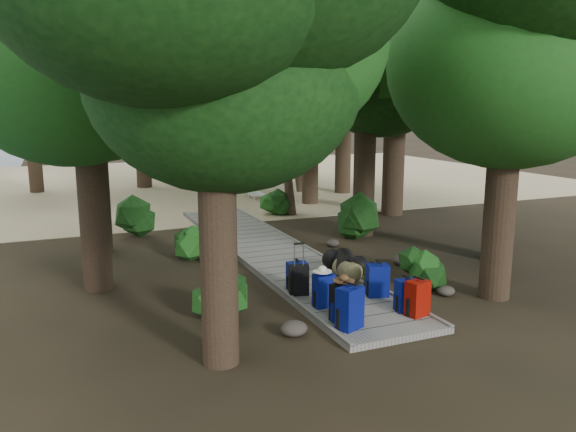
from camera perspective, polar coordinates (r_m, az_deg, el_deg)
name	(u,v)px	position (r m, az deg, el deg)	size (l,w,h in m)	color
ground	(286,264)	(13.67, -0.17, -4.92)	(120.00, 120.00, 0.00)	#312618
sand_beach	(164,182)	(28.83, -12.45, 3.35)	(40.00, 22.00, 0.02)	#C8B687
boardwalk	(272,252)	(14.55, -1.68, -3.69)	(2.00, 12.00, 0.12)	gray
backpack_left_a	(350,306)	(9.50, 6.29, -9.03)	(0.42, 0.30, 0.80)	#0A0674
backpack_left_b	(343,300)	(9.82, 5.60, -8.52)	(0.40, 0.28, 0.73)	black
backpack_left_c	(324,289)	(10.46, 3.66, -7.39)	(0.37, 0.26, 0.69)	#0A0674
backpack_left_d	(297,274)	(11.44, 0.94, -5.93)	(0.40, 0.29, 0.61)	#0A0674
backpack_right_a	(418,296)	(10.28, 13.03, -7.95)	(0.39, 0.28, 0.70)	#921104
backpack_right_b	(406,294)	(10.46, 11.87, -7.73)	(0.36, 0.25, 0.65)	#0A0674
backpack_right_c	(378,279)	(11.14, 9.09, -6.30)	(0.41, 0.29, 0.70)	#0A0674
backpack_right_d	(375,277)	(11.51, 8.78, -6.10)	(0.37, 0.26, 0.56)	#313C18
duffel_right_khaki	(347,270)	(12.20, 6.04, -5.43)	(0.40, 0.59, 0.40)	brown
duffel_right_black	(345,263)	(12.55, 5.84, -4.74)	(0.49, 0.78, 0.49)	black
suitcase_on_boardwalk	(299,280)	(11.09, 1.11, -6.53)	(0.38, 0.21, 0.60)	black
lone_suitcase_on_sand	(212,200)	(21.03, -7.73, 1.60)	(0.40, 0.23, 0.63)	black
hat_brown	(344,278)	(9.65, 5.70, -6.25)	(0.37, 0.37, 0.11)	#51351E
hat_white	(322,268)	(10.30, 3.50, -5.35)	(0.35, 0.35, 0.12)	silver
kayak	(91,199)	(23.39, -19.37, 1.69)	(0.78, 3.58, 0.36)	red
sun_lounger	(256,191)	(23.34, -3.30, 2.56)	(0.58, 1.81, 0.58)	silver
tree_right_a	(510,77)	(11.55, 21.59, 12.98)	(5.17, 5.17, 8.61)	black
tree_right_b	(513,45)	(14.62, 21.87, 15.81)	(5.79, 5.79, 10.34)	black
tree_right_c	(367,79)	(16.53, 8.00, 13.60)	(5.23, 5.23, 9.05)	black
tree_right_d	(397,58)	(19.94, 11.06, 15.52)	(5.86, 5.86, 10.75)	black
tree_right_e	(311,85)	(21.81, 2.33, 13.12)	(5.05, 5.05, 9.08)	black
tree_right_f	(344,79)	(24.70, 5.76, 13.72)	(5.51, 5.51, 9.84)	black
tree_left_a	(215,97)	(7.90, -7.46, 11.93)	(4.69, 4.69, 7.81)	black
tree_left_b	(85,80)	(11.98, -19.93, 12.84)	(4.75, 4.75, 8.55)	black
tree_left_c	(94,107)	(15.17, -19.13, 10.39)	(4.30, 4.30, 7.49)	black
tree_back_a	(139,79)	(27.09, -14.87, 13.27)	(5.74, 5.74, 9.93)	black
tree_back_b	(188,74)	(28.64, -10.14, 14.00)	(5.94, 5.94, 10.60)	black
tree_back_c	(252,98)	(29.90, -3.67, 11.87)	(4.64, 4.64, 8.36)	black
tree_back_d	(29,94)	(27.09, -24.84, 11.18)	(5.14, 5.14, 8.56)	black
palm_right_a	(293,111)	(19.62, 0.47, 10.64)	(4.24, 4.24, 7.23)	#113D11
palm_right_b	(298,92)	(25.06, 0.99, 12.48)	(4.52, 4.52, 8.74)	#113D11
palm_right_c	(224,110)	(25.33, -6.48, 10.65)	(4.52, 4.52, 7.20)	#113D11
palm_left_a	(80,116)	(19.08, -20.33, 9.49)	(4.35, 4.35, 6.92)	#113D11
rock_left_a	(294,329)	(9.56, 0.61, -11.36)	(0.46, 0.42, 0.25)	#4C473F
rock_left_b	(214,305)	(10.76, -7.50, -8.92)	(0.40, 0.36, 0.22)	#4C473F
rock_left_c	(218,259)	(13.69, -7.11, -4.34)	(0.54, 0.49, 0.30)	#4C473F
rock_left_d	(184,245)	(15.50, -10.49, -2.87)	(0.30, 0.27, 0.16)	#4C473F
rock_right_a	(446,291)	(11.89, 15.77, -7.33)	(0.37, 0.33, 0.20)	#4C473F
rock_right_b	(401,260)	(13.86, 11.41, -4.40)	(0.45, 0.40, 0.25)	#4C473F
rock_right_c	(333,243)	(15.36, 4.55, -2.77)	(0.37, 0.33, 0.20)	#4C473F
shrub_left_a	(217,297)	(10.20, -7.27, -8.14)	(0.96, 0.96, 0.86)	#1E4F17
shrub_left_b	(191,242)	(14.36, -9.83, -2.64)	(0.90, 0.90, 0.81)	#1E4F17
shrub_left_c	(135,217)	(16.91, -15.30, -0.07)	(1.37, 1.37, 1.23)	#1E4F17
shrub_right_a	(423,269)	(12.26, 13.60, -5.24)	(0.87, 0.87, 0.79)	#1E4F17
shrub_right_b	(353,219)	(16.26, 6.67, -0.32)	(1.28, 1.28, 1.15)	#1E4F17
shrub_right_c	(275,203)	(19.70, -1.34, 1.29)	(0.93, 0.93, 0.83)	#1E4F17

